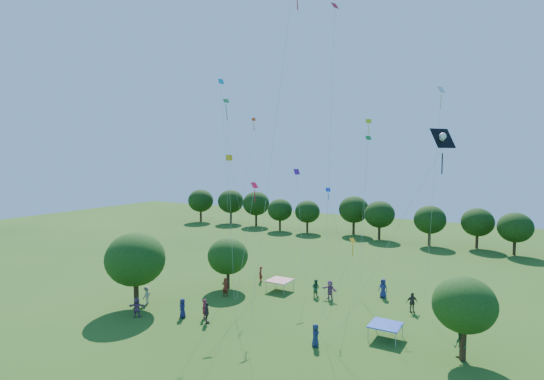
{
  "coord_description": "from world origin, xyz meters",
  "views": [
    {
      "loc": [
        15.5,
        -12.62,
        13.43
      ],
      "look_at": [
        0.0,
        14.0,
        11.0
      ],
      "focal_mm": 28.0,
      "sensor_mm": 36.0,
      "label": 1
    }
  ],
  "objects": [
    {
      "name": "crowd_person_12",
      "position": [
        -8.31,
        13.42,
        0.81
      ],
      "size": [
        0.91,
        0.77,
        1.61
      ],
      "primitive_type": "imported",
      "rotation": [
        0.0,
        0.0,
        5.77
      ],
      "color": "#1B1D51",
      "rests_on": "ground"
    },
    {
      "name": "small_kite_5",
      "position": [
        -4.02,
        26.19,
        10.29
      ],
      "size": [
        2.15,
        2.15,
        10.86
      ],
      "color": "#6E1893"
    },
    {
      "name": "crowd_person_7",
      "position": [
        -6.64,
        14.17,
        0.81
      ],
      "size": [
        0.71,
        0.69,
        1.62
      ],
      "primitive_type": "imported",
      "rotation": [
        0.0,
        0.0,
        5.56
      ],
      "color": "maroon",
      "rests_on": "ground"
    },
    {
      "name": "small_kite_8",
      "position": [
        -4.32,
        18.01,
        9.57
      ],
      "size": [
        0.82,
        2.35,
        9.9
      ],
      "color": "red"
    },
    {
      "name": "near_tree_north",
      "position": [
        -9.71,
        21.76,
        3.34
      ],
      "size": [
        4.11,
        4.11,
        5.2
      ],
      "color": "#422B19",
      "rests_on": "ground"
    },
    {
      "name": "crowd_person_5",
      "position": [
        0.59,
        23.83,
        0.91
      ],
      "size": [
        1.79,
        0.98,
        1.82
      ],
      "primitive_type": "imported",
      "rotation": [
        0.0,
        0.0,
        6.05
      ],
      "color": "#874F7D",
      "rests_on": "ground"
    },
    {
      "name": "small_kite_6",
      "position": [
        9.87,
        23.12,
        15.05
      ],
      "size": [
        1.35,
        2.07,
        17.56
      ],
      "color": "silver"
    },
    {
      "name": "crowd_person_4",
      "position": [
        8.0,
        24.3,
        0.87
      ],
      "size": [
        1.1,
        0.99,
        1.75
      ],
      "primitive_type": "imported",
      "rotation": [
        0.0,
        0.0,
        0.66
      ],
      "color": "#3D3431",
      "rests_on": "ground"
    },
    {
      "name": "crowd_person_3",
      "position": [
        10.69,
        25.65,
        0.87
      ],
      "size": [
        0.58,
        1.17,
        1.75
      ],
      "primitive_type": "imported",
      "rotation": [
        0.0,
        0.0,
        1.51
      ],
      "color": "beige",
      "rests_on": "ground"
    },
    {
      "name": "crowd_person_10",
      "position": [
        -5.78,
        13.46,
        0.86
      ],
      "size": [
        1.04,
        1.04,
        1.72
      ],
      "primitive_type": "imported",
      "rotation": [
        0.0,
        0.0,
        2.36
      ],
      "color": "#3C3230",
      "rests_on": "ground"
    },
    {
      "name": "near_tree_west",
      "position": [
        -13.55,
        13.19,
        4.36
      ],
      "size": [
        5.26,
        5.26,
        6.74
      ],
      "color": "#422B19",
      "rests_on": "ground"
    },
    {
      "name": "small_kite_2",
      "position": [
        5.44,
        15.27,
        6.49
      ],
      "size": [
        2.35,
        0.95,
        6.51
      ],
      "color": "#F7A316"
    },
    {
      "name": "small_kite_9",
      "position": [
        -9.57,
        25.3,
        12.85
      ],
      "size": [
        0.78,
        3.69,
        16.3
      ],
      "color": "#E9410C"
    },
    {
      "name": "small_kite_11",
      "position": [
        -6.31,
        17.27,
        14.11
      ],
      "size": [
        2.09,
        1.83,
        17.16
      ],
      "color": "#167B32"
    },
    {
      "name": "treeline",
      "position": [
        -1.73,
        55.43,
        4.09
      ],
      "size": [
        88.01,
        8.77,
        6.77
      ],
      "color": "#422B19",
      "rests_on": "ground"
    },
    {
      "name": "small_kite_0",
      "position": [
        3.57,
        16.46,
        17.63
      ],
      "size": [
        0.64,
        0.85,
        23.12
      ],
      "color": "red"
    },
    {
      "name": "crowd_person_1",
      "position": [
        -8.01,
        25.3,
        0.83
      ],
      "size": [
        0.6,
        0.73,
        1.67
      ],
      "primitive_type": "imported",
      "rotation": [
        0.0,
        0.0,
        5.09
      ],
      "color": "maroon",
      "rests_on": "ground"
    },
    {
      "name": "crowd_person_2",
      "position": [
        -0.91,
        23.9,
        0.84
      ],
      "size": [
        0.9,
        0.59,
        1.69
      ],
      "primitive_type": "imported",
      "rotation": [
        0.0,
        0.0,
        2.97
      ],
      "color": "#265A3A",
      "rests_on": "ground"
    },
    {
      "name": "tent_blue",
      "position": [
        7.47,
        17.83,
        1.04
      ],
      "size": [
        2.2,
        2.2,
        1.1
      ],
      "color": "#1C43BB",
      "rests_on": "ground"
    },
    {
      "name": "tent_red_stripe",
      "position": [
        -4.79,
        23.77,
        1.04
      ],
      "size": [
        2.2,
        2.2,
        1.1
      ],
      "color": "red",
      "rests_on": "ground"
    },
    {
      "name": "pirate_kite",
      "position": [
        11.69,
        12.48,
        14.24
      ],
      "size": [
        7.27,
        2.36,
        13.7
      ],
      "color": "black"
    },
    {
      "name": "small_kite_7",
      "position": [
        -10.54,
        22.34,
        16.16
      ],
      "size": [
        1.06,
        0.73,
        19.94
      ],
      "color": "#0DA1CC"
    },
    {
      "name": "small_kite_10",
      "position": [
        2.22,
        29.11,
        13.73
      ],
      "size": [
        0.78,
        4.04,
        15.96
      ],
      "color": "#ACD813"
    },
    {
      "name": "crowd_person_8",
      "position": [
        12.66,
        17.0,
        0.95
      ],
      "size": [
        0.95,
        1.06,
        1.9
      ],
      "primitive_type": "imported",
      "rotation": [
        0.0,
        0.0,
        5.31
      ],
      "color": "#245628",
      "rests_on": "ground"
    },
    {
      "name": "crowd_person_0",
      "position": [
        3.53,
        14.06,
        0.81
      ],
      "size": [
        0.64,
        0.89,
        1.63
      ],
      "primitive_type": "imported",
      "rotation": [
        0.0,
        0.0,
        1.85
      ],
      "color": "navy",
      "rests_on": "ground"
    },
    {
      "name": "small_kite_1",
      "position": [
        -7.44,
        19.73,
        11.15
      ],
      "size": [
        1.62,
        2.78,
        12.3
      ],
      "color": "#FFB50D"
    },
    {
      "name": "crowd_person_9",
      "position": [
        -13.45,
        14.3,
        0.8
      ],
      "size": [
        0.66,
        1.12,
        1.61
      ],
      "primitive_type": "imported",
      "rotation": [
        0.0,
        0.0,
        4.9
      ],
      "color": "#AE9F8B",
      "rests_on": "ground"
    },
    {
      "name": "red_high_kite",
      "position": [
        1.04,
        14.48,
        22.49
      ],
      "size": [
        2.57,
        3.27,
        26.39
      ],
      "color": "red"
    },
    {
      "name": "crowd_person_13",
      "position": [
        -8.41,
        19.52,
        0.92
      ],
      "size": [
        0.76,
        0.57,
        1.85
      ],
      "primitive_type": "imported",
      "rotation": [
        0.0,
        0.0,
        3.34
      ],
      "color": "maroon",
      "rests_on": "ground"
    },
    {
      "name": "small_kite_4",
      "position": [
        1.27,
        22.73,
        8.4
      ],
      "size": [
        0.91,
        4.19,
        9.41
      ],
      "color": "blue"
    },
    {
      "name": "near_tree_east",
      "position": [
        12.78,
        17.08,
        3.75
      ],
      "size": [
        4.07,
        4.07,
        5.6
      ],
      "color": "#422B19",
      "rests_on": "ground"
    },
    {
      "name": "crowd_person_6",
      "position": [
        4.78,
        26.86,
        0.91
      ],
      "size": [
        0.97,
        0.64,
        1.81
      ],
      "primitive_type": "imported",
      "rotation": [
        0.0,
        0.0,
        6.1
      ],
      "color": "navy",
      "rests_on": "ground"
    },
    {
      "name": "crowd_person_11",
      "position": [
        -11.72,
        11.6,
        0.84
      ],
      "size": [
        1.64,
        1.23,
        1.67
      ],
      "primitive_type": "imported",
      "rotation": [
        0.0,
        0.0,
        3.64
      ],
      "color": "#874F76",
      "rests_on": "ground"
    },
    {
      "name": "small_kite_3",
      "position": [
        3.05,
        26.59,
        11.94
      ],
      "size": [
        0.6,
        1.42,
        14.11
      ],
      "color": "#188831"
    }
  ]
}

